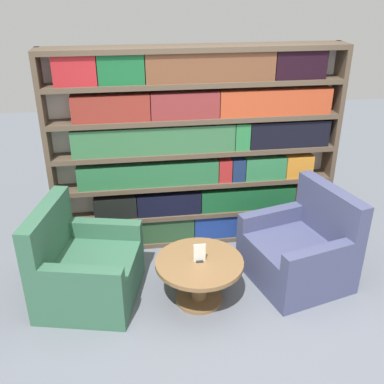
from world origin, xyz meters
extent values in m
plane|color=slate|center=(0.00, 0.00, 0.00)|extent=(14.00, 14.00, 0.00)
cube|color=silver|center=(0.00, 1.49, 1.06)|extent=(2.99, 0.05, 2.11)
cube|color=brown|center=(-1.47, 1.37, 1.06)|extent=(0.05, 0.30, 2.11)
cube|color=brown|center=(1.47, 1.37, 1.06)|extent=(0.05, 0.30, 2.11)
cube|color=brown|center=(0.00, 1.37, 0.03)|extent=(2.89, 0.30, 0.05)
cube|color=brown|center=(0.00, 1.37, 0.35)|extent=(2.89, 0.30, 0.05)
cube|color=brown|center=(0.00, 1.37, 0.70)|extent=(2.89, 0.30, 0.05)
cube|color=brown|center=(0.00, 1.37, 1.06)|extent=(2.89, 0.30, 0.05)
cube|color=brown|center=(0.00, 1.37, 1.41)|extent=(2.89, 0.30, 0.05)
cube|color=brown|center=(0.00, 1.37, 1.76)|extent=(2.89, 0.30, 0.05)
cube|color=brown|center=(0.00, 1.37, 2.09)|extent=(2.89, 0.30, 0.05)
cube|color=gold|center=(-1.26, 1.34, 0.19)|extent=(0.32, 0.20, 0.27)
cube|color=#27482A|center=(-0.56, 1.34, 0.19)|extent=(1.06, 0.20, 0.27)
cube|color=navy|center=(0.62, 1.34, 0.19)|extent=(1.30, 0.20, 0.27)
cube|color=black|center=(-0.87, 1.34, 0.50)|extent=(0.44, 0.20, 0.24)
cube|color=black|center=(-0.30, 1.34, 0.50)|extent=(0.68, 0.20, 0.24)
cube|color=#165229|center=(0.57, 1.34, 0.50)|extent=(1.04, 0.20, 0.24)
cube|color=maroon|center=(1.25, 1.34, 0.50)|extent=(0.31, 0.20, 0.24)
cube|color=#27663C|center=(-0.50, 1.34, 0.85)|extent=(1.45, 0.20, 0.24)
cube|color=#A22424|center=(0.30, 1.34, 0.85)|extent=(0.14, 0.20, 0.24)
cube|color=navy|center=(0.44, 1.34, 0.85)|extent=(0.14, 0.20, 0.24)
cube|color=#2B7443|center=(0.74, 1.34, 0.85)|extent=(0.44, 0.20, 0.24)
cube|color=orange|center=(1.11, 1.34, 0.85)|extent=(0.30, 0.20, 0.24)
cube|color=#33683F|center=(-0.43, 1.34, 1.22)|extent=(1.63, 0.20, 0.28)
cube|color=#28783E|center=(0.47, 1.34, 1.22)|extent=(0.15, 0.20, 0.28)
cube|color=black|center=(0.97, 1.34, 1.22)|extent=(0.84, 0.20, 0.28)
cube|color=maroon|center=(-0.83, 1.34, 1.56)|extent=(0.74, 0.20, 0.26)
cube|color=maroon|center=(-0.12, 1.34, 1.56)|extent=(0.67, 0.20, 0.26)
cube|color=#B34222|center=(0.80, 1.34, 1.56)|extent=(1.14, 0.20, 0.26)
cube|color=#A51F23|center=(-1.13, 1.34, 1.92)|extent=(0.39, 0.20, 0.27)
cube|color=#15582C|center=(-0.71, 1.34, 1.92)|extent=(0.43, 0.20, 0.27)
cube|color=brown|center=(0.13, 1.34, 1.92)|extent=(1.24, 0.20, 0.27)
cube|color=black|center=(1.01, 1.34, 1.92)|extent=(0.51, 0.20, 0.27)
cube|color=#336047|center=(-1.11, 0.50, 0.21)|extent=(1.01, 1.06, 0.42)
cube|color=#336047|center=(-1.44, 0.58, 0.67)|extent=(0.34, 0.90, 0.50)
cube|color=#336047|center=(-1.13, 0.11, 0.50)|extent=(0.70, 0.27, 0.17)
cube|color=#336047|center=(-0.95, 0.86, 0.50)|extent=(0.70, 0.27, 0.17)
cube|color=#42476B|center=(0.85, 0.50, 0.21)|extent=(1.03, 1.07, 0.42)
cube|color=#42476B|center=(1.18, 0.59, 0.67)|extent=(0.37, 0.90, 0.50)
cube|color=#42476B|center=(0.68, 0.85, 0.50)|extent=(0.69, 0.29, 0.17)
cube|color=#42476B|center=(0.88, 0.11, 0.50)|extent=(0.69, 0.29, 0.17)
cylinder|color=brown|center=(-0.13, 0.30, 0.19)|extent=(0.14, 0.14, 0.39)
cylinder|color=brown|center=(-0.13, 0.30, 0.01)|extent=(0.43, 0.43, 0.03)
cylinder|color=brown|center=(-0.13, 0.30, 0.41)|extent=(0.79, 0.79, 0.04)
cube|color=black|center=(-0.13, 0.30, 0.43)|extent=(0.06, 0.06, 0.01)
cube|color=silver|center=(-0.13, 0.30, 0.52)|extent=(0.11, 0.01, 0.17)
camera|label=1|loc=(-0.67, -2.95, 2.71)|focal=42.00mm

